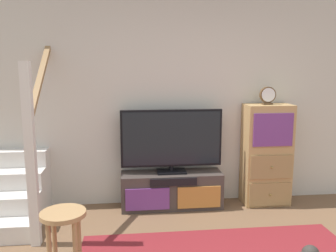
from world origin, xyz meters
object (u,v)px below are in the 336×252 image
(media_console, at_px, (172,190))
(desk_clock, at_px, (268,96))
(side_cabinet, at_px, (266,155))
(bar_stool_near, at_px, (64,233))
(television, at_px, (172,140))

(media_console, relative_size, desk_clock, 5.63)
(media_console, height_order, side_cabinet, side_cabinet)
(side_cabinet, distance_m, bar_stool_near, 2.77)
(desk_clock, relative_size, bar_stool_near, 0.32)
(television, height_order, desk_clock, desk_clock)
(media_console, distance_m, television, 0.64)
(desk_clock, bearing_deg, television, 178.62)
(side_cabinet, relative_size, desk_clock, 5.78)
(side_cabinet, xyz_separation_m, bar_stool_near, (-2.23, -1.64, -0.13))
(side_cabinet, bearing_deg, bar_stool_near, -143.68)
(television, bearing_deg, media_console, -90.00)
(media_console, bearing_deg, side_cabinet, 0.48)
(television, distance_m, side_cabinet, 1.23)
(media_console, height_order, desk_clock, desk_clock)
(bar_stool_near, bearing_deg, television, 58.43)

